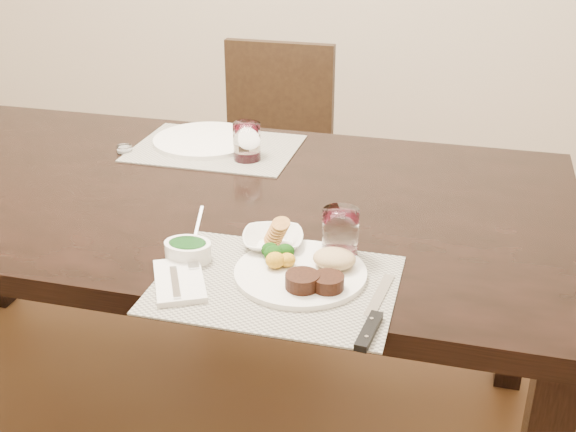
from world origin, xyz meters
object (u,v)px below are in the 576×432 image
(chair_far, at_px, (272,152))
(far_plate, at_px, (206,140))
(dinner_plate, at_px, (306,270))
(steak_knife, at_px, (372,322))
(wine_glass_near, at_px, (340,236))
(cracker_bowl, at_px, (273,240))

(chair_far, relative_size, far_plate, 2.95)
(chair_far, height_order, dinner_plate, chair_far)
(chair_far, xyz_separation_m, steak_knife, (0.59, -1.42, 0.26))
(wine_glass_near, bearing_deg, steak_knife, -66.13)
(dinner_plate, relative_size, far_plate, 0.86)
(far_plate, bearing_deg, chair_far, 87.64)
(wine_glass_near, height_order, far_plate, wine_glass_near)
(steak_knife, distance_m, wine_glass_near, 0.26)
(wine_glass_near, relative_size, far_plate, 0.34)
(steak_knife, distance_m, far_plate, 1.02)
(steak_knife, height_order, wine_glass_near, wine_glass_near)
(chair_far, xyz_separation_m, cracker_bowl, (0.34, -1.19, 0.27))
(cracker_bowl, height_order, far_plate, cracker_bowl)
(cracker_bowl, relative_size, far_plate, 0.51)
(far_plate, bearing_deg, wine_glass_near, -48.42)
(chair_far, relative_size, cracker_bowl, 5.77)
(cracker_bowl, bearing_deg, steak_knife, -43.35)
(cracker_bowl, bearing_deg, chair_far, 106.15)
(steak_knife, bearing_deg, cracker_bowl, 143.00)
(wine_glass_near, distance_m, far_plate, 0.77)
(chair_far, distance_m, wine_glass_near, 1.32)
(cracker_bowl, distance_m, far_plate, 0.69)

